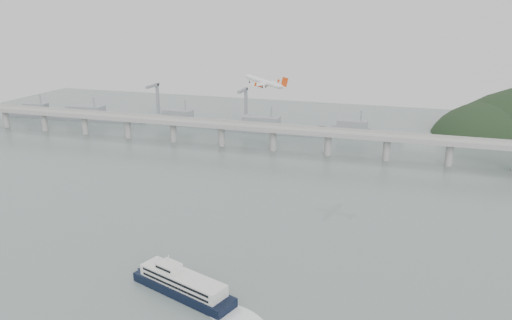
% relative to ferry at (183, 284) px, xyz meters
% --- Properties ---
extents(ground, '(900.00, 900.00, 0.00)m').
position_rel_ferry_xyz_m(ground, '(4.30, 40.81, -4.52)').
color(ground, slate).
rests_on(ground, ground).
extents(bridge, '(800.00, 22.00, 23.90)m').
position_rel_ferry_xyz_m(bridge, '(3.15, 240.81, 13.13)').
color(bridge, '#989895').
rests_on(bridge, ground).
extents(distant_fleet, '(453.00, 60.90, 40.00)m').
position_rel_ferry_xyz_m(distant_fleet, '(-151.06, 305.89, 1.70)').
color(distant_fleet, gray).
rests_on(distant_fleet, ground).
extents(ferry, '(85.28, 36.89, 16.65)m').
position_rel_ferry_xyz_m(ferry, '(0.00, 0.00, 0.00)').
color(ferry, black).
rests_on(ferry, ground).
extents(airliner, '(34.77, 31.93, 9.89)m').
position_rel_ferry_xyz_m(airliner, '(-5.25, 146.05, 71.40)').
color(airliner, white).
rests_on(airliner, ground).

